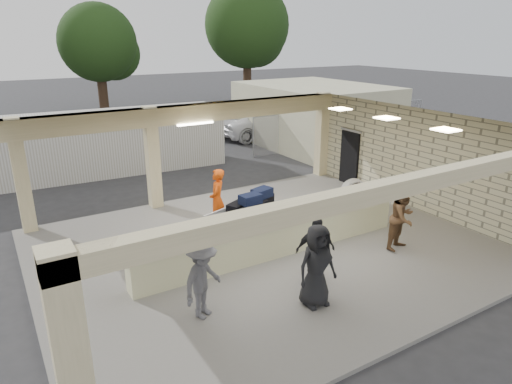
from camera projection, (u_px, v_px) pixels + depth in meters
ground at (266, 250)px, 12.83m from camera, size 120.00×120.00×0.00m
pavilion at (260, 197)px, 13.03m from camera, size 12.01×10.00×3.55m
baggage_counter at (276, 238)px, 12.23m from camera, size 8.20×0.58×0.98m
luggage_cart at (254, 216)px, 12.91m from camera, size 2.88×2.25×1.48m
drum_fan at (354, 193)px, 15.42m from camera, size 1.00×0.57×1.06m
baggage_handler at (217, 200)px, 13.62m from camera, size 0.73×0.79×1.93m
passenger_a at (403, 218)px, 12.46m from camera, size 0.95×0.58×1.82m
passenger_b at (315, 250)px, 10.78m from camera, size 1.03×0.63×1.65m
passenger_c at (203, 280)px, 9.41m from camera, size 1.15×0.88×1.71m
passenger_d at (317, 266)px, 9.81m from camera, size 0.94×0.42×1.88m
car_white_a at (266, 123)px, 26.89m from camera, size 5.62×2.67×1.61m
car_white_b at (291, 116)px, 29.70m from camera, size 4.72×2.26×1.43m
car_dark at (227, 122)px, 27.37m from camera, size 5.02×2.91×1.58m
container_white at (83, 145)px, 19.37m from camera, size 12.22×3.12×2.62m
fence at (346, 125)px, 25.15m from camera, size 12.06×0.06×2.03m
tree_mid at (102, 46)px, 33.47m from camera, size 6.00×5.60×8.00m
tree_right at (249, 29)px, 38.14m from camera, size 7.20×7.00×10.00m
adjacent_building at (314, 114)px, 25.04m from camera, size 6.00×8.00×3.20m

